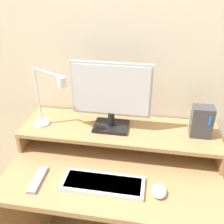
{
  "coord_description": "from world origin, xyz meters",
  "views": [
    {
      "loc": [
        0.17,
        -0.71,
        1.67
      ],
      "look_at": [
        -0.02,
        0.36,
        1.07
      ],
      "focal_mm": 42.0,
      "sensor_mm": 36.0,
      "label": 1
    }
  ],
  "objects_px": {
    "keyboard": "(103,184)",
    "remote_control": "(38,179)",
    "monitor": "(111,95)",
    "router_dock": "(202,122)",
    "mouse": "(159,191)",
    "desk_lamp": "(48,100)"
  },
  "relations": [
    {
      "from": "remote_control",
      "to": "monitor",
      "type": "bearing_deg",
      "value": 48.78
    },
    {
      "from": "keyboard",
      "to": "remote_control",
      "type": "height_order",
      "value": "keyboard"
    },
    {
      "from": "desk_lamp",
      "to": "remote_control",
      "type": "relative_size",
      "value": 1.9
    },
    {
      "from": "keyboard",
      "to": "remote_control",
      "type": "relative_size",
      "value": 2.19
    },
    {
      "from": "monitor",
      "to": "router_dock",
      "type": "relative_size",
      "value": 2.5
    },
    {
      "from": "router_dock",
      "to": "keyboard",
      "type": "relative_size",
      "value": 0.43
    },
    {
      "from": "monitor",
      "to": "remote_control",
      "type": "height_order",
      "value": "monitor"
    },
    {
      "from": "desk_lamp",
      "to": "router_dock",
      "type": "xyz_separation_m",
      "value": [
        0.79,
        0.07,
        -0.09
      ]
    },
    {
      "from": "desk_lamp",
      "to": "remote_control",
      "type": "bearing_deg",
      "value": -85.23
    },
    {
      "from": "router_dock",
      "to": "mouse",
      "type": "relative_size",
      "value": 1.85
    },
    {
      "from": "keyboard",
      "to": "remote_control",
      "type": "bearing_deg",
      "value": -175.56
    },
    {
      "from": "desk_lamp",
      "to": "router_dock",
      "type": "distance_m",
      "value": 0.8
    },
    {
      "from": "monitor",
      "to": "mouse",
      "type": "xyz_separation_m",
      "value": [
        0.28,
        -0.33,
        -0.3
      ]
    },
    {
      "from": "mouse",
      "to": "remote_control",
      "type": "bearing_deg",
      "value": -178.46
    },
    {
      "from": "router_dock",
      "to": "remote_control",
      "type": "relative_size",
      "value": 0.94
    },
    {
      "from": "desk_lamp",
      "to": "router_dock",
      "type": "height_order",
      "value": "desk_lamp"
    },
    {
      "from": "router_dock",
      "to": "remote_control",
      "type": "xyz_separation_m",
      "value": [
        -0.77,
        -0.34,
        -0.2
      ]
    },
    {
      "from": "router_dock",
      "to": "remote_control",
      "type": "distance_m",
      "value": 0.87
    },
    {
      "from": "desk_lamp",
      "to": "router_dock",
      "type": "relative_size",
      "value": 2.01
    },
    {
      "from": "router_dock",
      "to": "remote_control",
      "type": "height_order",
      "value": "router_dock"
    },
    {
      "from": "monitor",
      "to": "router_dock",
      "type": "height_order",
      "value": "monitor"
    },
    {
      "from": "keyboard",
      "to": "remote_control",
      "type": "xyz_separation_m",
      "value": [
        -0.31,
        -0.02,
        -0.0
      ]
    }
  ]
}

